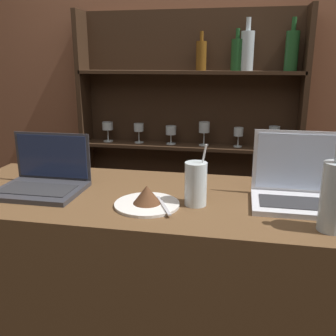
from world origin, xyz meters
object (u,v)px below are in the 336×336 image
(laptop_far, at_px, (303,188))
(wine_bottle_clear, at_px, (335,195))
(laptop_near, at_px, (44,179))
(cake_plate, at_px, (147,199))
(water_glass, at_px, (196,184))

(laptop_far, distance_m, wine_bottle_clear, 0.23)
(laptop_near, bearing_deg, wine_bottle_clear, -9.60)
(wine_bottle_clear, bearing_deg, laptop_near, 170.40)
(cake_plate, relative_size, water_glass, 1.05)
(wine_bottle_clear, bearing_deg, water_glass, 163.07)
(laptop_near, height_order, water_glass, water_glass)
(water_glass, bearing_deg, wine_bottle_clear, -16.93)
(laptop_far, xyz_separation_m, water_glass, (-0.37, -0.09, 0.02))
(laptop_far, distance_m, cake_plate, 0.55)
(water_glass, xyz_separation_m, wine_bottle_clear, (0.42, -0.13, 0.03))
(laptop_far, relative_size, wine_bottle_clear, 1.20)
(cake_plate, bearing_deg, laptop_near, 168.57)
(laptop_near, xyz_separation_m, wine_bottle_clear, (1.02, -0.17, 0.07))
(laptop_far, xyz_separation_m, wine_bottle_clear, (0.05, -0.21, 0.05))
(laptop_near, xyz_separation_m, water_glass, (0.60, -0.04, 0.03))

